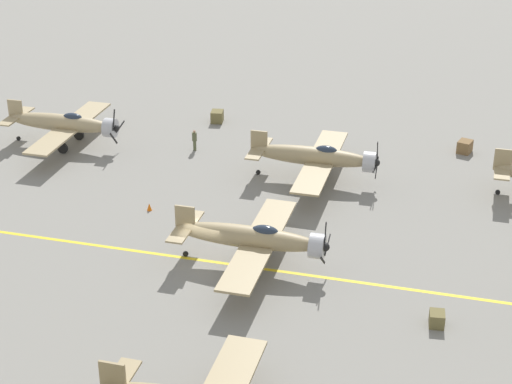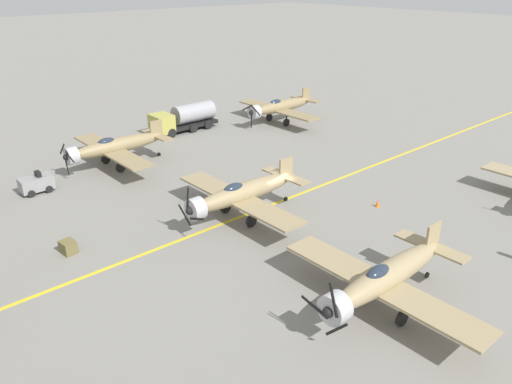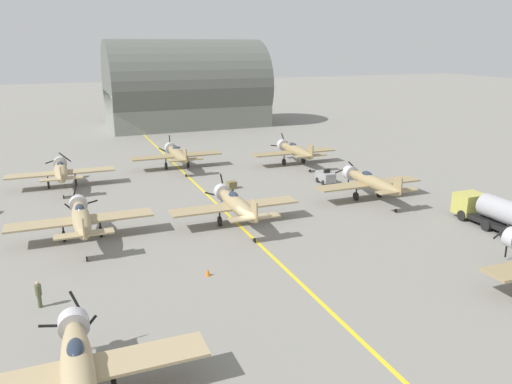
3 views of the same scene
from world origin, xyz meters
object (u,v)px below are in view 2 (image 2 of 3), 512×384
airplane_mid_left (385,277)px  airplane_mid_right (114,147)px  tow_tractor (36,183)px  traffic_cone (377,203)px  airplane_near_right (280,107)px  fuel_tanker (184,118)px  supply_crate_outboard (68,247)px  airplane_mid_center (241,193)px

airplane_mid_left → airplane_mid_right: bearing=-5.4°
airplane_mid_left → tow_tractor: bearing=9.8°
tow_tractor → airplane_mid_left: bearing=-163.3°
traffic_cone → airplane_near_right: bearing=-25.5°
airplane_mid_left → airplane_near_right: (29.98, -20.99, -0.00)m
airplane_near_right → fuel_tanker: 11.59m
tow_tractor → traffic_cone: 27.78m
traffic_cone → supply_crate_outboard: bearing=66.6°
airplane_near_right → fuel_tanker: airplane_near_right is taller
airplane_mid_right → airplane_near_right: bearing=-99.1°
tow_tractor → supply_crate_outboard: 11.43m
airplane_mid_center → fuel_tanker: bearing=-22.0°
fuel_tanker → supply_crate_outboard: fuel_tanker is taller
airplane_near_right → supply_crate_outboard: airplane_near_right is taller
tow_tractor → traffic_cone: (-20.29, -18.97, -0.52)m
airplane_near_right → airplane_mid_right: (-0.65, 21.79, 0.00)m
airplane_mid_center → airplane_mid_right: (15.92, 2.06, -0.00)m
airplane_mid_right → supply_crate_outboard: (-12.34, 9.64, -1.59)m
tow_tractor → airplane_mid_center: bearing=-146.7°
airplane_near_right → tow_tractor: bearing=94.9°
airplane_mid_right → airplane_mid_left: bearing=170.7°
tow_tractor → supply_crate_outboard: size_ratio=2.55×
airplane_mid_center → fuel_tanker: airplane_mid_center is taller
supply_crate_outboard → traffic_cone: size_ratio=1.86×
airplane_mid_center → airplane_mid_left: bearing=175.9°
airplane_near_right → supply_crate_outboard: size_ratio=11.75×
traffic_cone → fuel_tanker: bearing=0.0°
airplane_mid_center → tow_tractor: airplane_mid_center is taller
fuel_tanker → traffic_cone: (-26.89, -0.00, -1.24)m
airplane_mid_right → traffic_cone: 24.24m
airplane_mid_right → airplane_mid_center: bearing=176.5°
fuel_tanker → supply_crate_outboard: 27.53m
airplane_mid_center → tow_tractor: (14.83, 9.74, -1.22)m
airplane_mid_left → airplane_mid_right: (29.33, 0.80, -0.00)m
fuel_tanker → airplane_mid_center: bearing=156.7°
airplane_mid_center → traffic_cone: bearing=-119.4°
airplane_near_right → fuel_tanker: bearing=66.7°
airplane_near_right → tow_tractor: 29.56m
fuel_tanker → tow_tractor: size_ratio=3.08×
fuel_tanker → tow_tractor: bearing=109.2°
airplane_mid_left → fuel_tanker: (34.84, -10.48, -0.50)m
supply_crate_outboard → airplane_near_right: bearing=-67.5°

